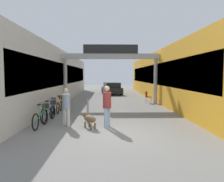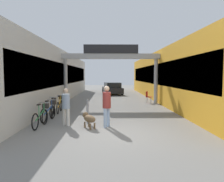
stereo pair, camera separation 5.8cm
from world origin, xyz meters
TOP-DOWN VIEW (x-y plane):
  - ground_plane at (0.00, 0.00)m, footprint 80.00×80.00m
  - storefront_left at (-5.09, 11.00)m, footprint 3.00×26.00m
  - storefront_right at (5.09, 11.00)m, footprint 3.00×26.00m
  - arcade_sign_gateway at (0.00, 8.28)m, footprint 7.40×0.47m
  - pedestrian_with_dog at (-0.26, 1.01)m, footprint 0.46×0.46m
  - pedestrian_companion at (-1.99, 1.30)m, footprint 0.48×0.48m
  - dog_on_leash at (-0.99, 0.87)m, footprint 0.71×0.85m
  - bicycle_green_nearest at (-2.98, 1.12)m, footprint 0.46×1.69m
  - bicycle_blue_second at (-2.98, 2.32)m, footprint 0.46×1.68m
  - bicycle_silver_third at (-3.09, 3.52)m, footprint 0.46×1.68m
  - bicycle_orange_farthest at (-3.00, 4.65)m, footprint 0.46×1.69m
  - bollard_post_metal at (-1.11, 1.70)m, footprint 0.10×0.10m
  - cafe_chair_red_nearer at (2.87, 8.82)m, footprint 0.54×0.54m
  - parked_car_black at (0.25, 16.52)m, footprint 2.39×4.23m

SIDE VIEW (x-z plane):
  - ground_plane at x=0.00m, z-range 0.00..0.00m
  - dog_on_leash at x=-0.99m, z-range 0.08..0.70m
  - bicycle_green_nearest at x=-2.98m, z-range -0.05..0.93m
  - bicycle_blue_second at x=-2.98m, z-range -0.05..0.93m
  - bicycle_silver_third at x=-3.09m, z-range -0.05..0.93m
  - bicycle_orange_farthest at x=-3.00m, z-range -0.05..0.93m
  - cafe_chair_red_nearer at x=2.87m, z-range 0.10..0.99m
  - bollard_post_metal at x=-1.11m, z-range 0.01..1.08m
  - parked_car_black at x=0.25m, z-range -0.02..1.31m
  - pedestrian_companion at x=-1.99m, z-range 0.11..1.68m
  - pedestrian_with_dog at x=-0.26m, z-range 0.12..1.82m
  - storefront_left at x=-5.09m, z-range 0.00..4.03m
  - storefront_right at x=5.09m, z-range 0.00..4.03m
  - arcade_sign_gateway at x=0.00m, z-range 0.93..5.28m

